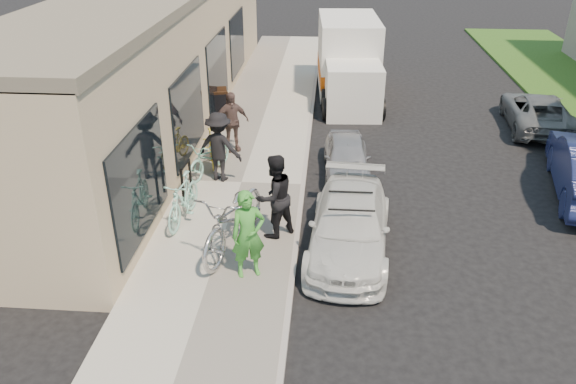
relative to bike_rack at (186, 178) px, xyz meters
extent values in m
plane|color=black|center=(3.13, -2.01, -0.71)|extent=(120.00, 120.00, 0.00)
cube|color=#ADA99B|center=(1.13, 0.99, -0.63)|extent=(3.00, 34.00, 0.15)
cube|color=gray|center=(2.68, 0.99, -0.64)|extent=(0.12, 34.00, 0.13)
cube|color=#C9B18B|center=(-2.12, 5.99, 1.29)|extent=(3.50, 20.00, 4.00)
cube|color=black|center=(-0.35, -2.01, 0.89)|extent=(0.06, 3.00, 2.20)
cube|color=black|center=(-0.35, 1.99, 0.89)|extent=(0.06, 3.00, 2.20)
cube|color=black|center=(-0.35, 5.99, 0.89)|extent=(0.06, 3.00, 2.20)
cube|color=black|center=(-0.35, 9.99, 0.89)|extent=(0.06, 3.00, 2.20)
cylinder|color=black|center=(-0.02, -0.30, -0.11)|extent=(0.06, 0.06, 0.89)
cylinder|color=black|center=(0.02, 0.30, -0.11)|extent=(0.06, 0.06, 0.89)
cylinder|color=black|center=(0.00, 0.00, 0.34)|extent=(0.10, 0.60, 0.06)
cube|color=#321C0D|center=(-0.22, 5.20, -0.04)|extent=(0.66, 0.40, 1.02)
cube|color=#321C0D|center=(-0.31, 5.56, -0.04)|extent=(0.66, 0.40, 1.02)
cube|color=black|center=(-0.21, 5.17, 0.01)|extent=(0.52, 0.29, 0.73)
imported|color=silver|center=(3.78, -1.64, -0.14)|extent=(1.91, 4.05, 1.14)
cylinder|color=black|center=(3.78, -2.07, 0.45)|extent=(0.90, 0.04, 0.04)
cylinder|color=black|center=(3.78, -1.31, 0.45)|extent=(0.90, 0.04, 0.04)
imported|color=#9E9FA4|center=(3.78, 1.97, -0.21)|extent=(1.27, 2.95, 0.99)
cube|color=white|center=(4.04, 6.61, 0.15)|extent=(1.91, 1.91, 1.72)
cube|color=black|center=(4.04, 6.61, 0.51)|extent=(1.67, 0.15, 0.81)
cube|color=white|center=(3.88, 9.31, 0.69)|extent=(2.30, 3.91, 2.62)
cube|color=#C74E0B|center=(3.88, 9.31, 0.10)|extent=(2.32, 3.93, 0.50)
cylinder|color=black|center=(3.17, 6.10, -0.35)|extent=(0.27, 0.73, 0.72)
cylinder|color=black|center=(4.97, 6.21, -0.35)|extent=(0.27, 0.73, 0.72)
cylinder|color=black|center=(3.11, 7.10, -0.35)|extent=(0.27, 0.73, 0.72)
cylinder|color=black|center=(4.91, 7.20, -0.35)|extent=(0.27, 0.73, 0.72)
cylinder|color=black|center=(2.91, 10.52, -0.35)|extent=(0.27, 0.73, 0.72)
cylinder|color=black|center=(4.71, 10.63, -0.35)|extent=(0.27, 0.73, 0.72)
imported|color=#5B5F61|center=(9.83, 5.86, -0.16)|extent=(2.19, 4.09, 1.09)
imported|color=#B4B4B6|center=(1.47, -1.97, 0.13)|extent=(1.58, 2.78, 1.38)
imported|color=green|center=(1.88, -2.87, 0.31)|extent=(0.74, 0.62, 1.74)
imported|color=black|center=(2.22, -1.42, 0.35)|extent=(1.12, 1.11, 1.82)
imported|color=#99E5CE|center=(0.17, -1.00, -0.03)|extent=(0.70, 1.81, 1.06)
imported|color=#99E5CE|center=(0.26, 1.42, -0.09)|extent=(1.25, 1.91, 0.95)
imported|color=gold|center=(0.18, 2.05, -0.10)|extent=(0.80, 1.57, 0.91)
imported|color=black|center=(0.59, 1.11, 0.33)|extent=(1.28, 0.94, 1.77)
imported|color=brown|center=(0.57, 2.99, 0.29)|extent=(1.08, 0.81, 1.70)
camera|label=1|loc=(3.28, -11.54, 5.77)|focal=35.00mm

